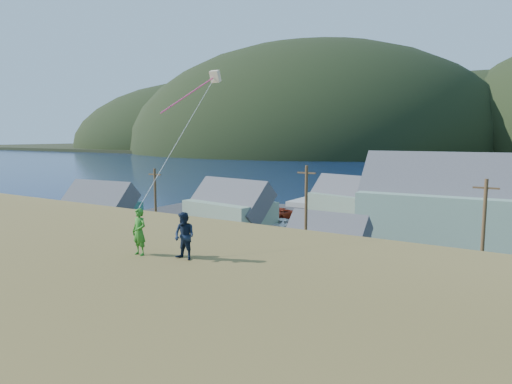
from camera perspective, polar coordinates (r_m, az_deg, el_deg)
ground at (r=36.76m, az=5.53°, el=-11.24°), size 900.00×900.00×0.00m
grass_strip at (r=35.05m, az=4.05°, el=-12.06°), size 110.00×8.00×0.10m
waterfront_lot at (r=52.00m, az=13.93°, el=-5.87°), size 72.00×36.00×0.12m
wharf at (r=75.28m, az=15.02°, el=-1.61°), size 26.00×14.00×0.90m
shed_teal at (r=58.82m, az=-19.18°, el=-1.93°), size 9.73×7.28×7.28m
shed_palegreen_near at (r=55.24m, az=-3.27°, el=-1.96°), size 11.30×8.11×7.58m
shed_white at (r=41.04m, az=8.76°, el=-6.13°), size 7.23×4.84×5.70m
shed_palegreen_far at (r=64.88m, az=11.49°, el=-0.82°), size 11.84×8.42×7.22m
utility_poles at (r=37.46m, az=4.95°, el=-3.86°), size 29.63×0.24×9.05m
parked_cars at (r=58.98m, az=5.81°, el=-3.38°), size 22.46×13.42×1.56m
kite_flyer_green at (r=17.18m, az=-14.39°, el=-4.84°), size 0.65×0.45×1.72m
kite_flyer_navy at (r=16.25m, az=-8.94°, el=-5.46°), size 0.83×0.65×1.68m
kite_rig at (r=22.27m, az=-5.73°, el=13.69°), size 1.22×3.37×8.36m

